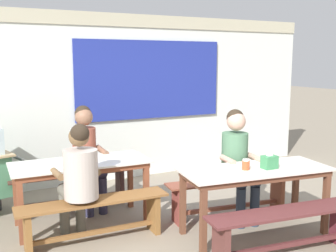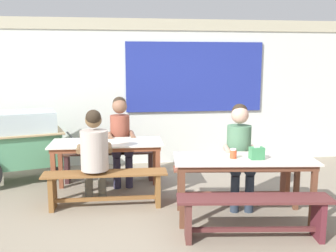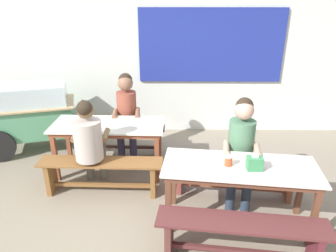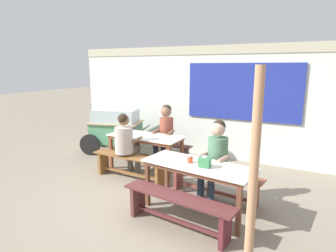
{
  "view_description": "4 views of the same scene",
  "coord_description": "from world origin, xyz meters",
  "px_view_note": "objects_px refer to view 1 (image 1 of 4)",
  "views": [
    {
      "loc": [
        -1.98,
        -3.5,
        1.9
      ],
      "look_at": [
        0.2,
        0.87,
        1.1
      ],
      "focal_mm": 43.23,
      "sensor_mm": 36.0,
      "label": 1
    },
    {
      "loc": [
        -0.69,
        -4.28,
        1.85
      ],
      "look_at": [
        -0.02,
        0.73,
        1.0
      ],
      "focal_mm": 40.37,
      "sensor_mm": 36.0,
      "label": 2
    },
    {
      "loc": [
        0.03,
        -3.05,
        2.44
      ],
      "look_at": [
        -0.01,
        0.49,
        0.93
      ],
      "focal_mm": 33.65,
      "sensor_mm": 36.0,
      "label": 3
    },
    {
      "loc": [
        2.24,
        -3.83,
        2.14
      ],
      "look_at": [
        -0.02,
        0.41,
        1.14
      ],
      "focal_mm": 30.59,
      "sensor_mm": 36.0,
      "label": 4
    }
  ],
  "objects_px": {
    "dining_table_far": "(81,169)",
    "bench_near_front": "(285,226)",
    "condiment_jar": "(246,165)",
    "person_right_near_table": "(237,157)",
    "dining_table_near": "(255,175)",
    "person_left_back_turned": "(79,175)",
    "bench_far_front": "(94,214)",
    "bench_far_back": "(72,186)",
    "person_center_facing": "(86,150)",
    "tissue_box": "(269,162)",
    "bench_near_back": "(230,192)"
  },
  "relations": [
    {
      "from": "dining_table_far",
      "to": "bench_near_front",
      "type": "xyz_separation_m",
      "value": [
        1.56,
        -1.68,
        -0.35
      ]
    },
    {
      "from": "condiment_jar",
      "to": "person_right_near_table",
      "type": "bearing_deg",
      "value": 63.63
    },
    {
      "from": "bench_near_front",
      "to": "dining_table_near",
      "type": "bearing_deg",
      "value": 83.29
    },
    {
      "from": "person_right_near_table",
      "to": "person_left_back_turned",
      "type": "height_order",
      "value": "person_right_near_table"
    },
    {
      "from": "person_right_near_table",
      "to": "bench_far_front",
      "type": "bearing_deg",
      "value": 176.77
    },
    {
      "from": "dining_table_far",
      "to": "bench_near_front",
      "type": "bearing_deg",
      "value": -47.13
    },
    {
      "from": "bench_far_back",
      "to": "person_center_facing",
      "type": "distance_m",
      "value": 0.51
    },
    {
      "from": "dining_table_near",
      "to": "bench_near_front",
      "type": "relative_size",
      "value": 1.04
    },
    {
      "from": "person_right_near_table",
      "to": "tissue_box",
      "type": "xyz_separation_m",
      "value": [
        0.02,
        -0.55,
        0.05
      ]
    },
    {
      "from": "person_right_near_table",
      "to": "dining_table_near",
      "type": "bearing_deg",
      "value": -102.33
    },
    {
      "from": "dining_table_far",
      "to": "bench_far_front",
      "type": "relative_size",
      "value": 0.99
    },
    {
      "from": "bench_far_back",
      "to": "bench_near_back",
      "type": "xyz_separation_m",
      "value": [
        1.67,
        -1.13,
        0.0
      ]
    },
    {
      "from": "dining_table_far",
      "to": "person_center_facing",
      "type": "bearing_deg",
      "value": 67.39
    },
    {
      "from": "bench_far_front",
      "to": "bench_near_back",
      "type": "height_order",
      "value": "same"
    },
    {
      "from": "tissue_box",
      "to": "bench_near_back",
      "type": "bearing_deg",
      "value": 95.72
    },
    {
      "from": "person_center_facing",
      "to": "bench_near_back",
      "type": "bearing_deg",
      "value": -35.26
    },
    {
      "from": "person_center_facing",
      "to": "person_right_near_table",
      "type": "bearing_deg",
      "value": -36.44
    },
    {
      "from": "person_right_near_table",
      "to": "condiment_jar",
      "type": "height_order",
      "value": "person_right_near_table"
    },
    {
      "from": "bench_far_back",
      "to": "person_left_back_turned",
      "type": "xyz_separation_m",
      "value": [
        -0.16,
        -1.04,
        0.43
      ]
    },
    {
      "from": "tissue_box",
      "to": "dining_table_far",
      "type": "bearing_deg",
      "value": 145.6
    },
    {
      "from": "bench_far_back",
      "to": "bench_near_front",
      "type": "relative_size",
      "value": 0.94
    },
    {
      "from": "dining_table_near",
      "to": "person_left_back_turned",
      "type": "distance_m",
      "value": 1.88
    },
    {
      "from": "bench_far_back",
      "to": "bench_near_back",
      "type": "bearing_deg",
      "value": -34.02
    },
    {
      "from": "dining_table_near",
      "to": "bench_near_back",
      "type": "bearing_deg",
      "value": 83.29
    },
    {
      "from": "bench_near_back",
      "to": "condiment_jar",
      "type": "height_order",
      "value": "condiment_jar"
    },
    {
      "from": "bench_far_front",
      "to": "condiment_jar",
      "type": "relative_size",
      "value": 14.0
    },
    {
      "from": "dining_table_near",
      "to": "person_left_back_turned",
      "type": "xyz_separation_m",
      "value": [
        -1.77,
        0.64,
        0.07
      ]
    },
    {
      "from": "person_right_near_table",
      "to": "bench_far_back",
      "type": "bearing_deg",
      "value": 144.86
    },
    {
      "from": "dining_table_far",
      "to": "tissue_box",
      "type": "relative_size",
      "value": 9.6
    },
    {
      "from": "dining_table_near",
      "to": "person_center_facing",
      "type": "relative_size",
      "value": 1.28
    },
    {
      "from": "dining_table_near",
      "to": "tissue_box",
      "type": "xyz_separation_m",
      "value": [
        0.13,
        -0.07,
        0.15
      ]
    },
    {
      "from": "person_left_back_turned",
      "to": "condiment_jar",
      "type": "bearing_deg",
      "value": -21.28
    },
    {
      "from": "person_center_facing",
      "to": "person_left_back_turned",
      "type": "height_order",
      "value": "person_center_facing"
    },
    {
      "from": "dining_table_far",
      "to": "person_right_near_table",
      "type": "xyz_separation_m",
      "value": [
        1.73,
        -0.65,
        0.1
      ]
    },
    {
      "from": "bench_far_back",
      "to": "person_center_facing",
      "type": "xyz_separation_m",
      "value": [
        0.19,
        -0.08,
        0.47
      ]
    },
    {
      "from": "bench_far_back",
      "to": "tissue_box",
      "type": "distance_m",
      "value": 2.52
    },
    {
      "from": "bench_near_back",
      "to": "person_center_facing",
      "type": "relative_size",
      "value": 1.23
    },
    {
      "from": "bench_near_front",
      "to": "person_left_back_turned",
      "type": "relative_size",
      "value": 1.29
    },
    {
      "from": "dining_table_near",
      "to": "bench_far_back",
      "type": "bearing_deg",
      "value": 133.76
    },
    {
      "from": "dining_table_near",
      "to": "person_right_near_table",
      "type": "relative_size",
      "value": 1.29
    },
    {
      "from": "dining_table_far",
      "to": "dining_table_near",
      "type": "height_order",
      "value": "same"
    },
    {
      "from": "bench_near_back",
      "to": "bench_near_front",
      "type": "relative_size",
      "value": 1.0
    },
    {
      "from": "bench_far_front",
      "to": "tissue_box",
      "type": "distance_m",
      "value": 1.94
    },
    {
      "from": "dining_table_near",
      "to": "condiment_jar",
      "type": "bearing_deg",
      "value": 178.37
    },
    {
      "from": "person_center_facing",
      "to": "dining_table_near",
      "type": "bearing_deg",
      "value": -48.38
    },
    {
      "from": "bench_near_back",
      "to": "bench_near_front",
      "type": "xyz_separation_m",
      "value": [
        -0.13,
        -1.1,
        0.01
      ]
    },
    {
      "from": "person_left_back_turned",
      "to": "condiment_jar",
      "type": "height_order",
      "value": "person_left_back_turned"
    },
    {
      "from": "person_right_near_table",
      "to": "tissue_box",
      "type": "bearing_deg",
      "value": -87.57
    },
    {
      "from": "bench_far_front",
      "to": "person_right_near_table",
      "type": "bearing_deg",
      "value": -3.23
    },
    {
      "from": "bench_near_front",
      "to": "person_right_near_table",
      "type": "distance_m",
      "value": 1.13
    }
  ]
}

